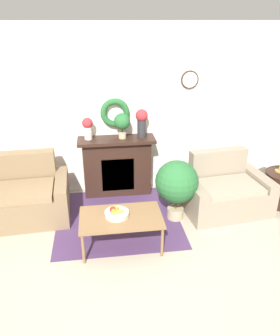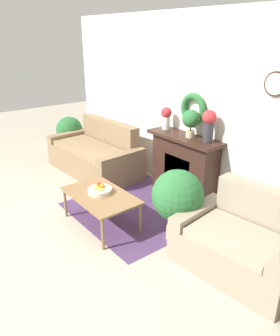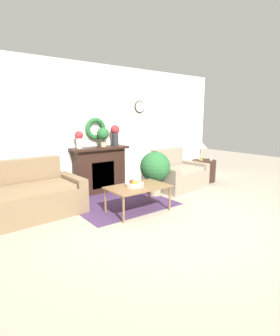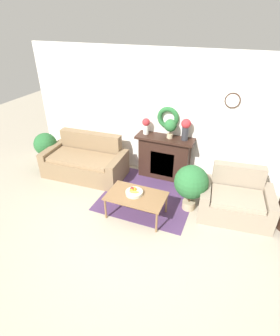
# 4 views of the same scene
# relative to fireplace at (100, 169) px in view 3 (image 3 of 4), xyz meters

# --- Properties ---
(ground_plane) EXTENTS (16.00, 16.00, 0.00)m
(ground_plane) POSITION_rel_fireplace_xyz_m (0.15, -2.19, -0.50)
(ground_plane) COLOR #ADA38E
(floor_rug) EXTENTS (1.80, 1.74, 0.01)m
(floor_rug) POSITION_rel_fireplace_xyz_m (-0.06, -0.81, -0.49)
(floor_rug) COLOR #4C335B
(floor_rug) RESTS_ON ground_plane
(wall_back) EXTENTS (6.80, 0.16, 2.70)m
(wall_back) POSITION_rel_fireplace_xyz_m (0.15, 0.21, 0.85)
(wall_back) COLOR white
(wall_back) RESTS_ON ground_plane
(fireplace) EXTENTS (1.23, 0.41, 0.98)m
(fireplace) POSITION_rel_fireplace_xyz_m (0.00, 0.00, 0.00)
(fireplace) COLOR #331E16
(fireplace) RESTS_ON ground_plane
(couch_left) EXTENTS (1.85, 1.02, 0.91)m
(couch_left) POSITION_rel_fireplace_xyz_m (-1.68, -0.56, -0.18)
(couch_left) COLOR #846B4C
(couch_left) RESTS_ON ground_plane
(loveseat_right) EXTENTS (1.35, 1.00, 0.87)m
(loveseat_right) POSITION_rel_fireplace_xyz_m (1.60, -0.74, -0.20)
(loveseat_right) COLOR gray
(loveseat_right) RESTS_ON ground_plane
(coffee_table) EXTENTS (1.05, 0.64, 0.44)m
(coffee_table) POSITION_rel_fireplace_xyz_m (-0.06, -1.46, -0.09)
(coffee_table) COLOR olive
(coffee_table) RESTS_ON ground_plane
(fruit_bowl) EXTENTS (0.31, 0.31, 0.12)m
(fruit_bowl) POSITION_rel_fireplace_xyz_m (-0.11, -1.44, -0.01)
(fruit_bowl) COLOR beige
(fruit_bowl) RESTS_ON coffee_table
(side_table_by_loveseat) EXTENTS (0.59, 0.59, 0.53)m
(side_table_by_loveseat) POSITION_rel_fireplace_xyz_m (2.58, -0.71, -0.23)
(side_table_by_loveseat) COLOR #331E16
(side_table_by_loveseat) RESTS_ON ground_plane
(table_lamp) EXTENTS (0.32, 0.32, 0.47)m
(table_lamp) POSITION_rel_fireplace_xyz_m (2.51, -0.65, 0.41)
(table_lamp) COLOR #B28E42
(table_lamp) RESTS_ON side_table_by_loveseat
(mug) EXTENTS (0.07, 0.07, 0.10)m
(mug) POSITION_rel_fireplace_xyz_m (2.71, -0.82, 0.08)
(mug) COLOR silver
(mug) RESTS_ON side_table_by_loveseat
(vase_on_mantel_left) EXTENTS (0.17, 0.17, 0.35)m
(vase_on_mantel_left) POSITION_rel_fireplace_xyz_m (-0.44, 0.01, 0.69)
(vase_on_mantel_left) COLOR silver
(vase_on_mantel_left) RESTS_ON fireplace
(vase_on_mantel_right) EXTENTS (0.20, 0.20, 0.45)m
(vase_on_mantel_right) POSITION_rel_fireplace_xyz_m (0.41, 0.01, 0.75)
(vase_on_mantel_right) COLOR #2D2D33
(vase_on_mantel_right) RESTS_ON fireplace
(potted_plant_on_mantel) EXTENTS (0.26, 0.26, 0.40)m
(potted_plant_on_mantel) POSITION_rel_fireplace_xyz_m (0.10, -0.01, 0.74)
(potted_plant_on_mantel) COLOR tan
(potted_plant_on_mantel) RESTS_ON fireplace
(potted_plant_floor_by_loveseat) EXTENTS (0.62, 0.62, 0.91)m
(potted_plant_floor_by_loveseat) POSITION_rel_fireplace_xyz_m (0.79, -0.91, 0.08)
(potted_plant_floor_by_loveseat) COLOR tan
(potted_plant_floor_by_loveseat) RESTS_ON ground_plane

